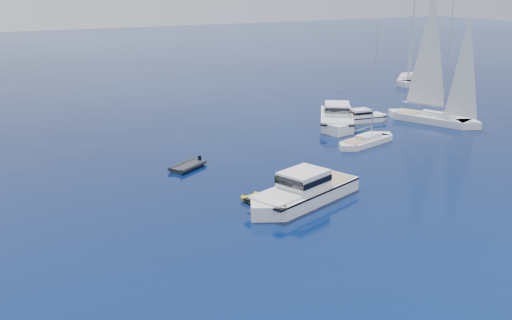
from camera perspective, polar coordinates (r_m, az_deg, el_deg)
The scene contains 8 objects.
motor_cruiser_centre at distance 46.46m, azimuth 4.35°, elevation -4.00°, with size 3.63×11.87×3.12m, color silver, non-canonical shape.
motor_cruiser_far_r at distance 73.77m, azimuth 10.03°, elevation 3.66°, with size 2.32×7.57×1.99m, color white, non-canonical shape.
motor_cruiser_distant at distance 71.55m, azimuth 7.74°, elevation 3.36°, with size 3.83×12.50×3.28m, color white, non-canonical shape.
sailboat_centre at distance 63.67m, azimuth 10.53°, elevation 1.53°, with size 2.33×8.97×13.18m, color white, non-canonical shape.
sailboat_sails_r at distance 75.46m, azimuth 16.56°, elevation 3.51°, with size 3.26×12.54×18.44m, color white, non-canonical shape.
sailboat_sails_far at distance 104.94m, azimuth 14.46°, elevation 7.27°, with size 3.35×12.87×18.92m, color silver, non-canonical shape.
tender_yellow at distance 45.67m, azimuth 0.72°, elevation -4.33°, with size 2.02×3.68×0.95m, color gold, non-canonical shape.
tender_grey_far at distance 54.72m, azimuth -6.59°, elevation -0.82°, with size 2.07×3.80×0.95m, color black, non-canonical shape.
Camera 1 is at (-20.34, -18.89, 16.49)m, focal length 41.65 mm.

